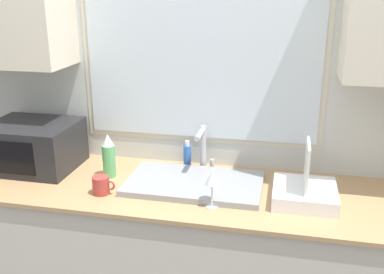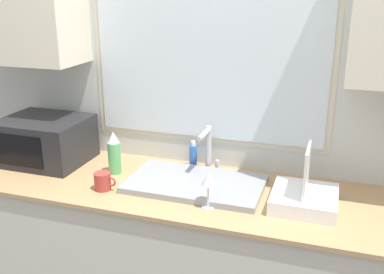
% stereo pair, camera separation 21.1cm
% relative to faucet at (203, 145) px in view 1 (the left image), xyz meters
% --- Properties ---
extents(countertop, '(2.38, 0.68, 0.93)m').
position_rel_faucet_xyz_m(countertop, '(-0.04, -0.23, -0.61)').
color(countertop, beige).
rests_on(countertop, ground_plane).
extents(wall_back, '(6.00, 0.38, 2.60)m').
position_rel_faucet_xyz_m(wall_back, '(-0.04, 0.08, 0.36)').
color(wall_back, silver).
rests_on(wall_back, ground_plane).
extents(sink_basin, '(0.67, 0.40, 0.03)m').
position_rel_faucet_xyz_m(sink_basin, '(-0.00, -0.20, -0.13)').
color(sink_basin, gray).
rests_on(sink_basin, countertop).
extents(faucet, '(0.08, 0.19, 0.25)m').
position_rel_faucet_xyz_m(faucet, '(0.00, 0.00, 0.00)').
color(faucet, '#B7B7BC').
rests_on(faucet, countertop).
extents(microwave, '(0.47, 0.39, 0.25)m').
position_rel_faucet_xyz_m(microwave, '(-0.92, -0.14, -0.02)').
color(microwave, '#232326').
rests_on(microwave, countertop).
extents(dish_rack, '(0.29, 0.30, 0.29)m').
position_rel_faucet_xyz_m(dish_rack, '(0.53, -0.25, -0.10)').
color(dish_rack, white).
rests_on(dish_rack, countertop).
extents(spray_bottle, '(0.07, 0.07, 0.23)m').
position_rel_faucet_xyz_m(spray_bottle, '(-0.47, -0.18, -0.04)').
color(spray_bottle, '#59B266').
rests_on(spray_bottle, countertop).
extents(soap_bottle, '(0.04, 0.04, 0.15)m').
position_rel_faucet_xyz_m(soap_bottle, '(-0.09, 0.04, -0.08)').
color(soap_bottle, blue).
rests_on(soap_bottle, countertop).
extents(mug_near_sink, '(0.11, 0.08, 0.09)m').
position_rel_faucet_xyz_m(mug_near_sink, '(-0.43, -0.38, -0.11)').
color(mug_near_sink, '#A53833').
rests_on(mug_near_sink, countertop).
extents(wine_glass, '(0.06, 0.06, 0.18)m').
position_rel_faucet_xyz_m(wine_glass, '(0.12, -0.40, -0.01)').
color(wine_glass, silver).
rests_on(wine_glass, countertop).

